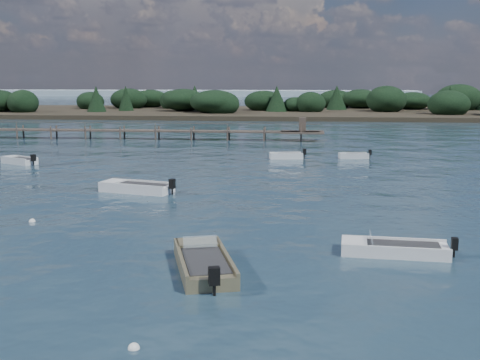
# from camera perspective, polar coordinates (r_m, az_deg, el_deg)

# --- Properties ---
(ground) EXTENTS (400.00, 400.00, 0.00)m
(ground) POSITION_cam_1_polar(r_m,az_deg,el_deg) (82.42, 3.15, 4.61)
(ground) COLOR #172A37
(ground) RESTS_ON ground
(dinghy_mid_grey) EXTENTS (5.07, 2.85, 1.26)m
(dinghy_mid_grey) POSITION_cam_1_polar(r_m,az_deg,el_deg) (38.76, -9.78, -0.88)
(dinghy_mid_grey) COLOR silver
(dinghy_mid_grey) RESTS_ON ground
(dinghy_mid_white_a) EXTENTS (4.66, 1.94, 1.08)m
(dinghy_mid_white_a) POSITION_cam_1_polar(r_m,az_deg,el_deg) (25.59, 14.39, -6.52)
(dinghy_mid_white_a) COLOR silver
(dinghy_mid_white_a) RESTS_ON ground
(tender_far_grey) EXTENTS (3.62, 2.67, 1.18)m
(tender_far_grey) POSITION_cam_1_polar(r_m,az_deg,el_deg) (54.26, -20.18, 1.63)
(tender_far_grey) COLOR silver
(tender_far_grey) RESTS_ON ground
(tender_far_grey_b) EXTENTS (2.98, 1.37, 1.00)m
(tender_far_grey_b) POSITION_cam_1_polar(r_m,az_deg,el_deg) (55.39, 10.73, 2.18)
(tender_far_grey_b) COLOR silver
(tender_far_grey_b) RESTS_ON ground
(dinghy_near_olive) EXTENTS (3.20, 5.48, 1.31)m
(dinghy_near_olive) POSITION_cam_1_polar(r_m,az_deg,el_deg) (22.84, -3.46, -8.11)
(dinghy_near_olive) COLOR #696246
(dinghy_near_olive) RESTS_ON ground
(tender_far_white) EXTENTS (3.35, 1.67, 1.13)m
(tender_far_white) POSITION_cam_1_polar(r_m,az_deg,el_deg) (54.31, 4.39, 2.19)
(tender_far_white) COLOR silver
(tender_far_white) RESTS_ON ground
(buoy_a) EXTENTS (0.32, 0.32, 0.32)m
(buoy_a) POSITION_cam_1_polar(r_m,az_deg,el_deg) (16.88, -10.03, -15.47)
(buoy_a) COLOR white
(buoy_a) RESTS_ON ground
(buoy_b) EXTENTS (0.32, 0.32, 0.32)m
(buoy_b) POSITION_cam_1_polar(r_m,az_deg,el_deg) (27.34, 14.60, -5.80)
(buoy_b) COLOR white
(buoy_b) RESTS_ON ground
(buoy_c) EXTENTS (0.32, 0.32, 0.32)m
(buoy_c) POSITION_cam_1_polar(r_m,az_deg,el_deg) (32.07, -19.10, -3.76)
(buoy_c) COLOR white
(buoy_c) RESTS_ON ground
(jetty) EXTENTS (64.50, 3.20, 3.40)m
(jetty) POSITION_cam_1_polar(r_m,az_deg,el_deg) (74.85, -14.25, 4.58)
(jetty) COLOR #483D35
(jetty) RESTS_ON ground
(far_headland) EXTENTS (190.00, 40.00, 5.80)m
(far_headland) POSITION_cam_1_polar(r_m,az_deg,el_deg) (123.91, 15.82, 6.83)
(far_headland) COLOR black
(far_headland) RESTS_ON ground
(distant_haze) EXTENTS (280.00, 20.00, 2.40)m
(distant_haze) POSITION_cam_1_polar(r_m,az_deg,el_deg) (269.08, -14.63, 7.74)
(distant_haze) COLOR #8C9FAD
(distant_haze) RESTS_ON ground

